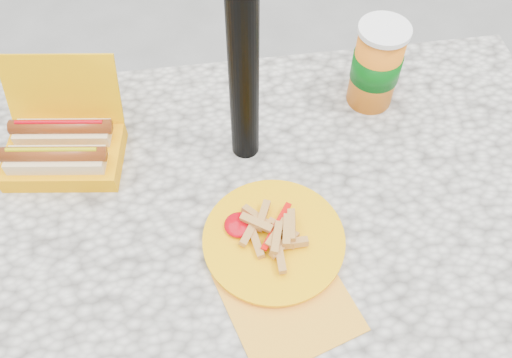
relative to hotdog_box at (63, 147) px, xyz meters
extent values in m
plane|color=slate|center=(0.33, -0.18, -0.79)|extent=(60.00, 60.00, 0.00)
cube|color=beige|center=(0.33, -0.18, -0.06)|extent=(1.20, 0.80, 0.05)
cylinder|color=black|center=(-0.17, 0.12, -0.44)|extent=(0.07, 0.07, 0.70)
cylinder|color=black|center=(0.83, 0.12, -0.44)|extent=(0.07, 0.07, 0.70)
cube|color=#FCAD00|center=(0.00, -0.01, -0.02)|extent=(0.22, 0.16, 0.04)
cube|color=#FCAD00|center=(0.01, 0.08, 0.06)|extent=(0.21, 0.08, 0.13)
cube|color=beige|center=(-0.01, -0.04, 0.00)|extent=(0.17, 0.07, 0.04)
cylinder|color=#983C0A|center=(-0.01, -0.04, 0.03)|extent=(0.18, 0.05, 0.03)
cylinder|color=#AD9F05|center=(-0.01, -0.04, 0.04)|extent=(0.15, 0.03, 0.01)
cube|color=beige|center=(0.00, 0.02, 0.00)|extent=(0.17, 0.07, 0.04)
cylinder|color=#983C0A|center=(0.00, 0.02, 0.03)|extent=(0.18, 0.05, 0.03)
cylinder|color=#B1000A|center=(0.00, 0.02, 0.04)|extent=(0.15, 0.03, 0.01)
cube|color=orange|center=(0.35, -0.33, -0.04)|extent=(0.23, 0.23, 0.00)
cylinder|color=#FCAD00|center=(0.35, -0.23, -0.03)|extent=(0.22, 0.22, 0.01)
cylinder|color=#FCAD00|center=(0.35, -0.23, -0.02)|extent=(0.23, 0.23, 0.01)
cube|color=#C58E40|center=(0.32, -0.23, -0.01)|extent=(0.02, 0.06, 0.01)
cube|color=#C58E40|center=(0.32, -0.20, 0.00)|extent=(0.05, 0.04, 0.01)
cube|color=#C58E40|center=(0.38, -0.22, 0.00)|extent=(0.02, 0.06, 0.01)
cube|color=#C58E40|center=(0.36, -0.23, -0.01)|extent=(0.04, 0.06, 0.01)
cube|color=#C58E40|center=(0.35, -0.23, 0.00)|extent=(0.05, 0.05, 0.01)
cube|color=#C58E40|center=(0.31, -0.21, -0.01)|extent=(0.04, 0.06, 0.01)
cube|color=#C58E40|center=(0.36, -0.21, -0.01)|extent=(0.05, 0.05, 0.01)
cube|color=#C58E40|center=(0.35, -0.27, -0.01)|extent=(0.01, 0.06, 0.01)
cube|color=#C58E40|center=(0.36, -0.24, -0.01)|extent=(0.05, 0.05, 0.01)
cube|color=#C58E40|center=(0.32, -0.19, -0.01)|extent=(0.05, 0.05, 0.01)
cube|color=#C58E40|center=(0.35, -0.24, 0.00)|extent=(0.03, 0.06, 0.01)
cube|color=#C58E40|center=(0.37, -0.24, -0.01)|extent=(0.06, 0.02, 0.01)
cube|color=#C58E40|center=(0.33, -0.19, -0.01)|extent=(0.03, 0.06, 0.01)
cube|color=#C58E40|center=(0.37, -0.23, 0.00)|extent=(0.02, 0.06, 0.01)
ellipsoid|color=#B1000A|center=(0.29, -0.20, -0.01)|extent=(0.05, 0.05, 0.01)
cube|color=#D00600|center=(0.35, -0.21, -0.01)|extent=(0.06, 0.09, 0.00)
cylinder|color=orange|center=(0.59, 0.07, 0.05)|extent=(0.09, 0.09, 0.17)
cylinder|color=#02510C|center=(0.59, 0.07, 0.05)|extent=(0.09, 0.09, 0.05)
cylinder|color=white|center=(0.59, 0.07, 0.14)|extent=(0.09, 0.09, 0.01)
camera|label=1|loc=(0.26, -0.65, 0.76)|focal=38.00mm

